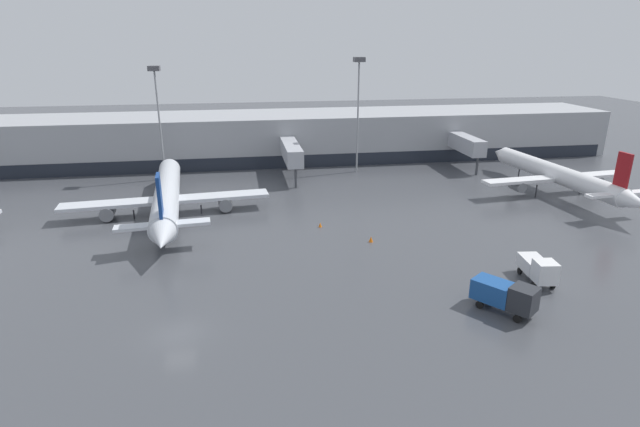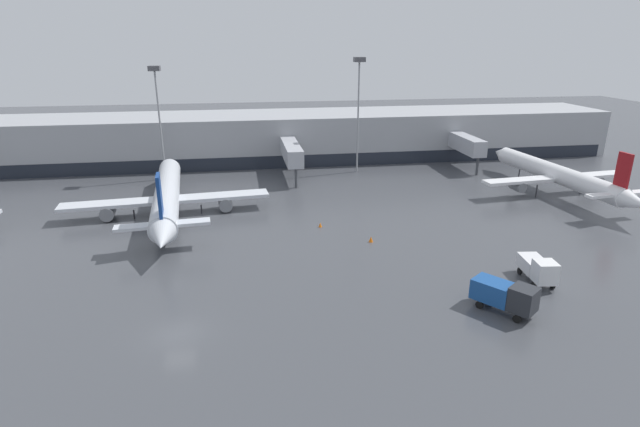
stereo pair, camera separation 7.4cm
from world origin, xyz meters
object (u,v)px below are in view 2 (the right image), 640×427
parked_jet_2 (167,196)px  service_truck_0 (505,294)px  traffic_cone_2 (371,239)px  parked_jet_0 (558,175)px  apron_light_mast_4 (157,91)px  apron_light_mast_1 (359,84)px  traffic_cone_1 (320,225)px  service_truck_1 (538,268)px

parked_jet_2 → service_truck_0: (32.27, -31.43, -0.99)m
parked_jet_2 → traffic_cone_2: size_ratio=54.78×
parked_jet_0 → traffic_cone_2: size_ratio=49.26×
apron_light_mast_4 → apron_light_mast_1: bearing=-0.4°
service_truck_0 → apron_light_mast_1: size_ratio=0.28×
service_truck_0 → traffic_cone_2: 18.96m
traffic_cone_1 → service_truck_1: bearing=-45.0°
apron_light_mast_1 → traffic_cone_1: bearing=-112.5°
parked_jet_0 → traffic_cone_1: size_ratio=56.51×
service_truck_0 → service_truck_1: service_truck_0 is taller
service_truck_0 → apron_light_mast_4: bearing=178.1°
parked_jet_0 → parked_jet_2: (-58.10, -0.15, -0.47)m
parked_jet_0 → service_truck_0: (-25.83, -31.58, -1.46)m
traffic_cone_1 → apron_light_mast_1: (11.15, 26.97, 15.25)m
apron_light_mast_1 → apron_light_mast_4: apron_light_mast_1 is taller
traffic_cone_1 → apron_light_mast_4: size_ratio=0.03×
parked_jet_2 → apron_light_mast_4: bearing=3.1°
traffic_cone_1 → apron_light_mast_4: apron_light_mast_4 is taller
apron_light_mast_4 → service_truck_1: bearing=-48.1°
parked_jet_0 → service_truck_1: 33.37m
apron_light_mast_1 → parked_jet_2: bearing=-148.6°
parked_jet_2 → traffic_cone_2: (24.88, -14.02, -2.30)m
parked_jet_2 → service_truck_0: 45.06m
service_truck_0 → apron_light_mast_4: size_ratio=0.30×
service_truck_1 → traffic_cone_2: size_ratio=7.72×
parked_jet_0 → parked_jet_2: parked_jet_0 is taller
parked_jet_0 → traffic_cone_2: bearing=108.3°
service_truck_0 → apron_light_mast_1: 52.18m
service_truck_0 → traffic_cone_1: size_ratio=9.39×
parked_jet_2 → traffic_cone_1: 21.48m
traffic_cone_1 → traffic_cone_2: traffic_cone_2 is taller
parked_jet_0 → apron_light_mast_4: size_ratio=1.81×
parked_jet_2 → service_truck_1: parked_jet_2 is taller
service_truck_0 → service_truck_1: 7.71m
service_truck_0 → service_truck_1: (6.10, 4.72, -0.15)m
parked_jet_0 → parked_jet_2: 58.10m
service_truck_1 → traffic_cone_1: bearing=-127.9°
service_truck_1 → traffic_cone_1: 26.34m
service_truck_0 → traffic_cone_1: bearing=171.6°
service_truck_1 → traffic_cone_2: 18.56m
apron_light_mast_1 → apron_light_mast_4: 33.65m
parked_jet_2 → service_truck_0: bearing=-139.3°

